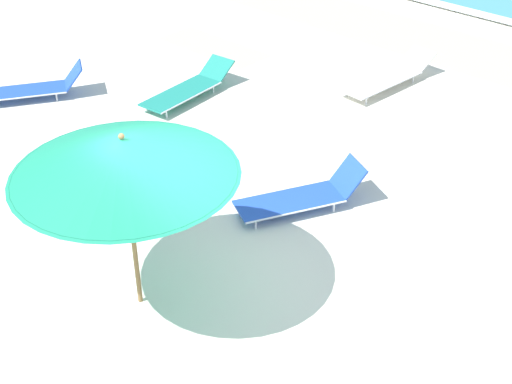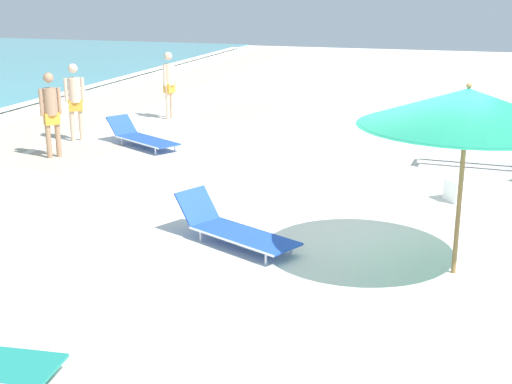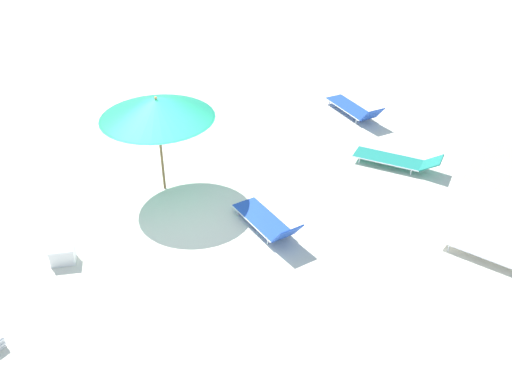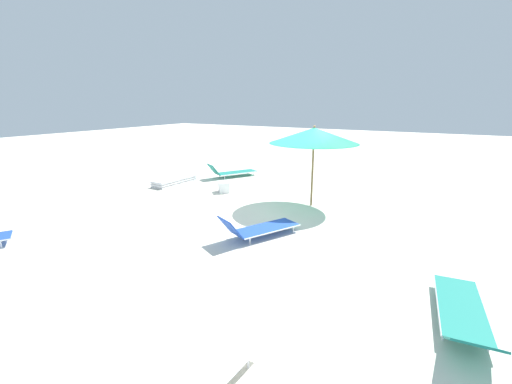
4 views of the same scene
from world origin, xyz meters
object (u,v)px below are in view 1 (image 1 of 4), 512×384
Objects in this scene: sun_lounger_near_water_left at (303,196)px; sun_lounger_mid_beach_solo at (29,88)px; sun_lounger_near_water_right at (388,77)px; beach_umbrella at (124,157)px; sun_lounger_under_umbrella at (189,88)px.

sun_lounger_mid_beach_solo is at bearing -147.47° from sun_lounger_near_water_left.
sun_lounger_mid_beach_solo reaches higher than sun_lounger_near_water_right.
beach_umbrella reaches higher than sun_lounger_near_water_right.
sun_lounger_near_water_left is at bearing 86.96° from beach_umbrella.
beach_umbrella is 1.20× the size of sun_lounger_mid_beach_solo.
sun_lounger_near_water_right is at bearing 100.47° from beach_umbrella.
sun_lounger_near_water_right is (2.54, 3.12, -0.00)m from sun_lounger_under_umbrella.
sun_lounger_mid_beach_solo is (-6.16, 2.28, -1.89)m from beach_umbrella.
sun_lounger_near_water_right is (-1.40, 7.55, -1.90)m from beach_umbrella.
beach_umbrella is at bearing 10.81° from sun_lounger_mid_beach_solo.
sun_lounger_under_umbrella is at bearing 131.61° from beach_umbrella.
sun_lounger_under_umbrella is 4.02m from sun_lounger_near_water_right.
sun_lounger_under_umbrella is 4.34m from sun_lounger_near_water_left.
sun_lounger_mid_beach_solo is (-4.77, -5.27, 0.02)m from sun_lounger_near_water_right.
sun_lounger_near_water_left is 4.81m from sun_lounger_near_water_right.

